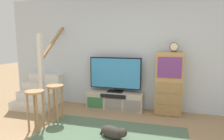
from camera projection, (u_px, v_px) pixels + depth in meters
The scene contains 9 objects.
back_wall at pixel (130, 53), 4.88m from camera, with size 6.40×0.12×2.70m, color silver.
media_console at pixel (115, 101), 4.87m from camera, with size 1.34×0.38×0.42m.
television at pixel (115, 74), 4.80m from camera, with size 1.24×0.22×0.83m.
side_cabinet at pixel (169, 84), 4.48m from camera, with size 0.58×0.38×1.40m.
desk_clock at pixel (174, 47), 4.33m from camera, with size 0.19×0.08×0.21m.
staircase at pixel (45, 89), 5.37m from camera, with size 1.00×1.36×2.20m.
bar_stool_near at pixel (35, 101), 3.68m from camera, with size 0.34×0.34×0.75m.
bar_stool_far at pixel (55, 95), 4.11m from camera, with size 0.34×0.34×0.75m.
dog at pixel (113, 132), 3.41m from camera, with size 0.53×0.32×0.23m.
Camera 1 is at (0.90, -2.36, 1.66)m, focal length 32.41 mm.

